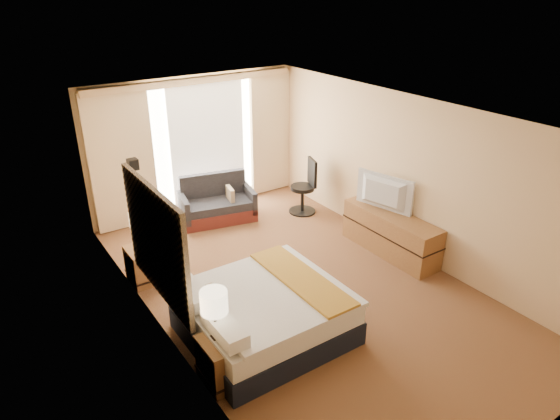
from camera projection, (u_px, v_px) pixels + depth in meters
floor at (301, 286)px, 7.48m from camera, size 4.20×7.00×0.02m
ceiling at (305, 115)px, 6.38m from camera, size 4.20×7.00×0.02m
wall_back at (194, 144)px, 9.56m from camera, size 4.20×0.02×2.60m
wall_front at (543, 347)px, 4.30m from camera, size 4.20×0.02×2.60m
wall_left at (159, 249)px, 5.86m from camera, size 0.02×7.00×2.60m
wall_right at (408, 177)px, 7.99m from camera, size 0.02×7.00×2.60m
headboard at (156, 243)px, 6.04m from camera, size 0.06×1.85×1.50m
nightstand_left at (223, 360)px, 5.62m from camera, size 0.45×0.52×0.55m
nightstand_right at (144, 265)px, 7.50m from camera, size 0.45×0.52×0.55m
media_dresser at (390, 233)px, 8.26m from camera, size 0.50×1.80×0.70m
window at (207, 141)px, 9.65m from camera, size 2.30×0.02×2.30m
curtains at (196, 140)px, 9.43m from camera, size 4.12×0.19×2.56m
bed at (264, 313)px, 6.31m from camera, size 1.90×1.74×0.92m
loveseat at (217, 205)px, 9.44m from camera, size 1.49×1.01×0.85m
floor_lamp at (136, 188)px, 7.91m from camera, size 0.21×0.21×1.65m
desk_chair at (305, 189)px, 9.66m from camera, size 0.53×0.53×1.08m
lamp_left at (214, 303)px, 5.32m from camera, size 0.30×0.30×0.64m
lamp_right at (139, 220)px, 7.23m from camera, size 0.28×0.28×0.59m
tissue_box at (226, 328)px, 5.63m from camera, size 0.14×0.14×0.10m
telephone at (150, 246)px, 7.38m from camera, size 0.17×0.14×0.06m
television at (381, 194)px, 8.14m from camera, size 0.38×1.03×0.59m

